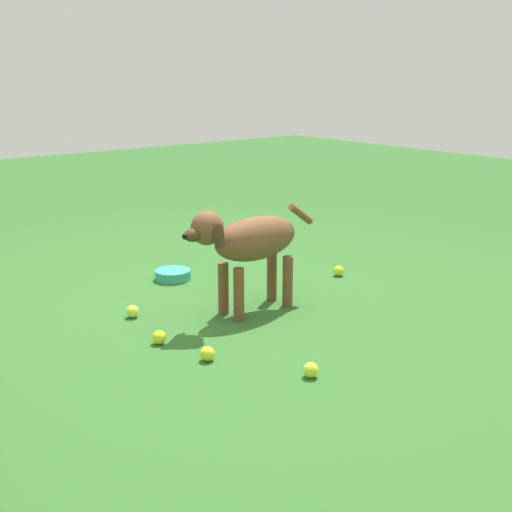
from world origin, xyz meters
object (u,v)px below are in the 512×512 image
at_px(tennis_ball_2, 311,370).
at_px(tennis_ball_4, 159,337).
at_px(tennis_ball_0, 132,311).
at_px(water_bowl, 173,275).
at_px(dog, 249,242).
at_px(tennis_ball_3, 207,354).
at_px(tennis_ball_1, 339,271).

bearing_deg(tennis_ball_2, tennis_ball_4, 23.67).
relative_size(tennis_ball_0, tennis_ball_4, 1.00).
relative_size(tennis_ball_0, water_bowl, 0.30).
xyz_separation_m(dog, tennis_ball_2, (-0.78, 0.29, -0.35)).
relative_size(dog, water_bowl, 3.94).
bearing_deg(tennis_ball_3, water_bowl, -25.15).
xyz_separation_m(dog, tennis_ball_4, (-0.07, 0.60, -0.35)).
xyz_separation_m(tennis_ball_1, tennis_ball_2, (-0.93, 1.12, 0.00)).
xyz_separation_m(tennis_ball_3, tennis_ball_4, (0.30, 0.07, 0.00)).
bearing_deg(tennis_ball_2, dog, -20.19).
relative_size(dog, tennis_ball_3, 13.14).
relative_size(tennis_ball_1, water_bowl, 0.30).
relative_size(tennis_ball_3, water_bowl, 0.30).
distance_m(tennis_ball_2, tennis_ball_3, 0.48).
distance_m(tennis_ball_1, tennis_ball_4, 1.45).
bearing_deg(tennis_ball_2, water_bowl, -10.42).
bearing_deg(tennis_ball_3, tennis_ball_0, -0.52).
height_order(tennis_ball_1, tennis_ball_2, same).
height_order(tennis_ball_0, tennis_ball_1, same).
bearing_deg(tennis_ball_0, tennis_ball_4, 169.19).
bearing_deg(water_bowl, tennis_ball_0, 129.47).
relative_size(tennis_ball_4, water_bowl, 0.30).
height_order(tennis_ball_3, tennis_ball_4, same).
bearing_deg(tennis_ball_0, dog, -121.21).
xyz_separation_m(dog, tennis_ball_3, (-0.37, 0.53, -0.35)).
xyz_separation_m(tennis_ball_2, water_bowl, (1.52, -0.28, -0.00)).
height_order(tennis_ball_2, tennis_ball_4, same).
xyz_separation_m(tennis_ball_2, tennis_ball_4, (0.71, 0.31, 0.00)).
relative_size(tennis_ball_1, tennis_ball_2, 1.00).
bearing_deg(tennis_ball_1, water_bowl, 54.87).
bearing_deg(tennis_ball_1, tennis_ball_3, 110.77).
bearing_deg(tennis_ball_3, dog, -55.01).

